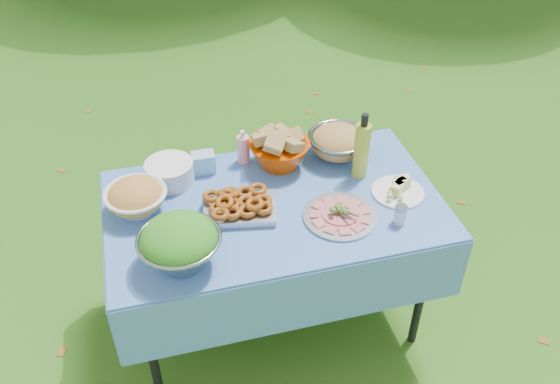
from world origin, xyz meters
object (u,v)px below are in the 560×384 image
(plate_stack, at_px, (170,172))
(pasta_bowl_steel, at_px, (338,142))
(picnic_table, at_px, (275,264))
(bread_bowl, at_px, (279,148))
(salad_bowl, at_px, (179,243))
(oil_bottle, at_px, (362,146))
(charcuterie_platter, at_px, (340,211))

(plate_stack, distance_m, pasta_bowl_steel, 0.81)
(picnic_table, relative_size, plate_stack, 6.61)
(plate_stack, xyz_separation_m, bread_bowl, (0.51, -0.01, 0.05))
(bread_bowl, distance_m, pasta_bowl_steel, 0.29)
(bread_bowl, bearing_deg, salad_bowl, -135.11)
(plate_stack, distance_m, oil_bottle, 0.88)
(plate_stack, bearing_deg, pasta_bowl_steel, -0.12)
(salad_bowl, bearing_deg, picnic_table, 30.73)
(salad_bowl, relative_size, charcuterie_platter, 1.01)
(pasta_bowl_steel, height_order, oil_bottle, oil_bottle)
(picnic_table, xyz_separation_m, pasta_bowl_steel, (0.39, 0.28, 0.46))
(plate_stack, relative_size, charcuterie_platter, 0.70)
(salad_bowl, bearing_deg, pasta_bowl_steel, 32.97)
(picnic_table, relative_size, bread_bowl, 5.12)
(charcuterie_platter, height_order, oil_bottle, oil_bottle)
(plate_stack, relative_size, bread_bowl, 0.77)
(bread_bowl, height_order, charcuterie_platter, bread_bowl)
(charcuterie_platter, distance_m, oil_bottle, 0.34)
(pasta_bowl_steel, relative_size, oil_bottle, 0.89)
(bread_bowl, relative_size, oil_bottle, 0.88)
(charcuterie_platter, bearing_deg, oil_bottle, 54.45)
(pasta_bowl_steel, distance_m, charcuterie_platter, 0.46)
(pasta_bowl_steel, bearing_deg, salad_bowl, -147.03)
(picnic_table, xyz_separation_m, plate_stack, (-0.42, 0.28, 0.43))
(picnic_table, relative_size, pasta_bowl_steel, 5.04)
(picnic_table, distance_m, bread_bowl, 0.56)
(bread_bowl, height_order, oil_bottle, oil_bottle)
(picnic_table, height_order, salad_bowl, salad_bowl)
(plate_stack, bearing_deg, charcuterie_platter, -33.33)
(salad_bowl, distance_m, plate_stack, 0.54)
(charcuterie_platter, bearing_deg, bread_bowl, 109.30)
(picnic_table, xyz_separation_m, bread_bowl, (0.10, 0.27, 0.48))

